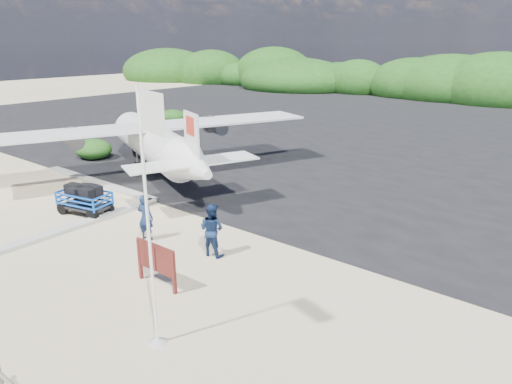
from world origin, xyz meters
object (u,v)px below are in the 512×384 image
Objects in this scene: baggage_cart at (86,214)px; flagpole at (158,343)px; signboard at (158,286)px; crew_b at (212,230)px; crew_a at (145,217)px.

flagpole is (9.38, -3.88, 0.00)m from baggage_cart.
baggage_cart is 0.38× the size of flagpole.
signboard is 0.92× the size of crew_b.
crew_b is at bearing 118.02° from flagpole.
flagpole is 5.09m from crew_b.
flagpole is 6.49m from crew_a.
baggage_cart is 10.15m from flagpole.
signboard is at bearing 130.87° from crew_a.
flagpole is 3.32× the size of crew_b.
flagpole reaches higher than signboard.
crew_b is at bearing 176.42° from crew_a.
signboard is (-2.17, 1.82, 0.00)m from flagpole.
flagpole is at bearing 108.41° from crew_b.
crew_b reaches higher than signboard.
crew_a is at bearing 145.25° from signboard.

